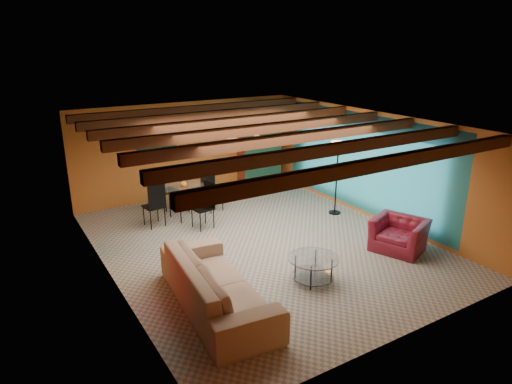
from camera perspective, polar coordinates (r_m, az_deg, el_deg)
room at (r=9.58m, az=0.28°, el=6.74°), size 6.52×8.01×2.71m
sofa at (r=7.80m, az=-4.97°, el=-11.39°), size 1.45×3.07×0.87m
armchair at (r=10.26m, az=17.49°, el=-5.12°), size 1.27×1.35×0.70m
coffee_table at (r=8.69m, az=7.19°, el=-9.56°), size 0.96×0.96×0.49m
dining_table at (r=11.61m, az=-8.98°, el=-0.53°), size 2.47×2.47×1.15m
armoire at (r=13.98m, az=0.26°, el=4.91°), size 1.22×0.67×2.07m
floor_lamp at (r=11.83m, az=10.07°, el=1.72°), size 0.48×0.48×1.91m
ceiling_fan at (r=9.49m, az=0.63°, el=6.62°), size 1.50×1.50×0.44m
painting at (r=12.78m, az=-12.37°, el=6.03°), size 1.05×0.03×0.65m
potted_plant at (r=13.73m, az=0.26°, el=10.17°), size 0.51×0.45×0.52m
vase at (r=11.41m, az=-9.15°, el=2.62°), size 0.23×0.23×0.18m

